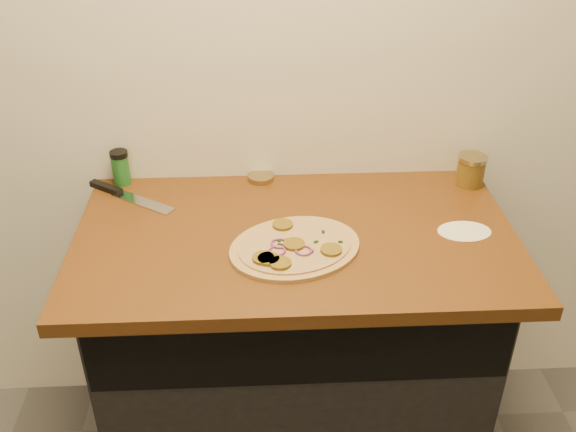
{
  "coord_description": "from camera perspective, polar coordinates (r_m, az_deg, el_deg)",
  "views": [
    {
      "loc": [
        -0.09,
        -0.04,
        1.86
      ],
      "look_at": [
        -0.02,
        1.42,
        0.95
      ],
      "focal_mm": 40.0,
      "sensor_mm": 36.0,
      "label": 1
    }
  ],
  "objects": [
    {
      "name": "cabinet",
      "position": [
        2.07,
        0.53,
        -11.91
      ],
      "size": [
        1.1,
        0.6,
        0.86
      ],
      "primitive_type": "cube",
      "color": "black",
      "rests_on": "ground"
    },
    {
      "name": "countertop",
      "position": [
        1.76,
        0.66,
        -1.96
      ],
      "size": [
        1.2,
        0.7,
        0.04
      ],
      "primitive_type": "cube",
      "color": "#603812",
      "rests_on": "cabinet"
    },
    {
      "name": "pizza",
      "position": [
        1.67,
        0.55,
        -2.78
      ],
      "size": [
        0.45,
        0.45,
        0.02
      ],
      "color": "tan",
      "rests_on": "countertop"
    },
    {
      "name": "chefs_knife",
      "position": [
        1.97,
        -14.45,
        1.88
      ],
      "size": [
        0.28,
        0.2,
        0.02
      ],
      "color": "#B7BAC1",
      "rests_on": "countertop"
    },
    {
      "name": "mason_jar_lid",
      "position": [
        2.0,
        -2.43,
        3.44
      ],
      "size": [
        0.1,
        0.1,
        0.02
      ],
      "primitive_type": "cylinder",
      "rotation": [
        0.0,
        0.0,
        0.33
      ],
      "color": "#9F8F5C",
      "rests_on": "countertop"
    },
    {
      "name": "salsa_jar",
      "position": [
        2.03,
        15.94,
        3.96
      ],
      "size": [
        0.09,
        0.09,
        0.1
      ],
      "color": "maroon",
      "rests_on": "countertop"
    },
    {
      "name": "spice_shaker",
      "position": [
        2.02,
        -14.66,
        4.2
      ],
      "size": [
        0.05,
        0.05,
        0.11
      ],
      "color": "#1F6526",
      "rests_on": "countertop"
    },
    {
      "name": "flour_spill",
      "position": [
        1.82,
        15.4,
        -1.31
      ],
      "size": [
        0.15,
        0.15,
        0.0
      ],
      "primitive_type": "cylinder",
      "rotation": [
        0.0,
        0.0,
        0.04
      ],
      "color": "silver",
      "rests_on": "countertop"
    }
  ]
}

